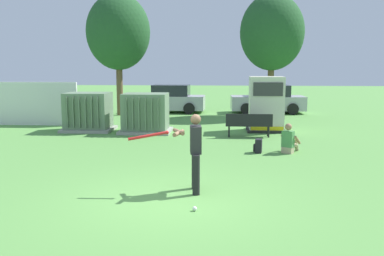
{
  "coord_description": "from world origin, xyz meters",
  "views": [
    {
      "loc": [
        1.05,
        -8.55,
        2.82
      ],
      "look_at": [
        0.19,
        3.5,
        1.0
      ],
      "focal_mm": 39.85,
      "sensor_mm": 36.0,
      "label": 1
    }
  ],
  "objects_px": {
    "batter": "(193,149)",
    "parked_car_leftmost": "(169,99)",
    "park_bench": "(249,123)",
    "parked_car_left_of_center": "(268,100)",
    "seated_spectator": "(289,141)",
    "generator_enclosure": "(266,104)",
    "backpack": "(258,146)",
    "transformer_mid_west": "(146,113)",
    "sports_ball": "(195,209)",
    "transformer_west": "(88,112)"
  },
  "relations": [
    {
      "from": "batter",
      "to": "parked_car_leftmost",
      "type": "relative_size",
      "value": 0.41
    },
    {
      "from": "park_bench",
      "to": "parked_car_left_of_center",
      "type": "bearing_deg",
      "value": 79.14
    },
    {
      "from": "park_bench",
      "to": "seated_spectator",
      "type": "height_order",
      "value": "seated_spectator"
    },
    {
      "from": "generator_enclosure",
      "to": "seated_spectator",
      "type": "xyz_separation_m",
      "value": [
        0.31,
        -4.45,
        -0.76
      ]
    },
    {
      "from": "backpack",
      "to": "seated_spectator",
      "type": "bearing_deg",
      "value": 4.13
    },
    {
      "from": "transformer_mid_west",
      "to": "sports_ball",
      "type": "relative_size",
      "value": 23.33
    },
    {
      "from": "batter",
      "to": "parked_car_leftmost",
      "type": "height_order",
      "value": "batter"
    },
    {
      "from": "parked_car_left_of_center",
      "to": "parked_car_leftmost",
      "type": "bearing_deg",
      "value": -179.47
    },
    {
      "from": "parked_car_leftmost",
      "to": "transformer_west",
      "type": "bearing_deg",
      "value": -109.66
    },
    {
      "from": "park_bench",
      "to": "batter",
      "type": "height_order",
      "value": "batter"
    },
    {
      "from": "transformer_mid_west",
      "to": "sports_ball",
      "type": "xyz_separation_m",
      "value": [
        2.66,
        -9.45,
        -0.74
      ]
    },
    {
      "from": "batter",
      "to": "sports_ball",
      "type": "bearing_deg",
      "value": -84.65
    },
    {
      "from": "batter",
      "to": "backpack",
      "type": "xyz_separation_m",
      "value": [
        1.8,
        4.35,
        -0.76
      ]
    },
    {
      "from": "batter",
      "to": "seated_spectator",
      "type": "relative_size",
      "value": 1.81
    },
    {
      "from": "transformer_west",
      "to": "parked_car_left_of_center",
      "type": "height_order",
      "value": "same"
    },
    {
      "from": "batter",
      "to": "backpack",
      "type": "relative_size",
      "value": 3.95
    },
    {
      "from": "backpack",
      "to": "parked_car_leftmost",
      "type": "relative_size",
      "value": 0.1
    },
    {
      "from": "park_bench",
      "to": "batter",
      "type": "distance_m",
      "value": 7.5
    },
    {
      "from": "transformer_west",
      "to": "parked_car_left_of_center",
      "type": "xyz_separation_m",
      "value": [
        8.34,
        7.26,
        -0.04
      ]
    },
    {
      "from": "transformer_west",
      "to": "transformer_mid_west",
      "type": "distance_m",
      "value": 2.53
    },
    {
      "from": "parked_car_left_of_center",
      "to": "batter",
      "type": "bearing_deg",
      "value": -101.81
    },
    {
      "from": "sports_ball",
      "to": "parked_car_left_of_center",
      "type": "relative_size",
      "value": 0.02
    },
    {
      "from": "park_bench",
      "to": "parked_car_leftmost",
      "type": "bearing_deg",
      "value": 116.39
    },
    {
      "from": "transformer_west",
      "to": "backpack",
      "type": "bearing_deg",
      "value": -30.93
    },
    {
      "from": "transformer_mid_west",
      "to": "seated_spectator",
      "type": "distance_m",
      "value": 6.53
    },
    {
      "from": "backpack",
      "to": "parked_car_leftmost",
      "type": "bearing_deg",
      "value": 110.7
    },
    {
      "from": "transformer_mid_west",
      "to": "parked_car_left_of_center",
      "type": "relative_size",
      "value": 0.49
    },
    {
      "from": "transformer_mid_west",
      "to": "sports_ball",
      "type": "distance_m",
      "value": 9.85
    },
    {
      "from": "transformer_west",
      "to": "seated_spectator",
      "type": "xyz_separation_m",
      "value": [
        7.83,
        -4.03,
        -0.41
      ]
    },
    {
      "from": "generator_enclosure",
      "to": "parked_car_left_of_center",
      "type": "relative_size",
      "value": 0.54
    },
    {
      "from": "park_bench",
      "to": "seated_spectator",
      "type": "relative_size",
      "value": 1.87
    },
    {
      "from": "seated_spectator",
      "to": "parked_car_left_of_center",
      "type": "relative_size",
      "value": 0.23
    },
    {
      "from": "transformer_mid_west",
      "to": "parked_car_leftmost",
      "type": "bearing_deg",
      "value": 89.54
    },
    {
      "from": "transformer_mid_west",
      "to": "seated_spectator",
      "type": "relative_size",
      "value": 2.18
    },
    {
      "from": "park_bench",
      "to": "parked_car_left_of_center",
      "type": "xyz_separation_m",
      "value": [
        1.61,
        8.42,
        0.22
      ]
    },
    {
      "from": "seated_spectator",
      "to": "backpack",
      "type": "bearing_deg",
      "value": -175.87
    },
    {
      "from": "generator_enclosure",
      "to": "park_bench",
      "type": "xyz_separation_m",
      "value": [
        -0.8,
        -1.57,
        -0.6
      ]
    },
    {
      "from": "generator_enclosure",
      "to": "parked_car_leftmost",
      "type": "xyz_separation_m",
      "value": [
        -4.95,
        6.79,
        -0.38
      ]
    },
    {
      "from": "transformer_west",
      "to": "backpack",
      "type": "relative_size",
      "value": 4.77
    },
    {
      "from": "generator_enclosure",
      "to": "parked_car_leftmost",
      "type": "height_order",
      "value": "generator_enclosure"
    },
    {
      "from": "transformer_mid_west",
      "to": "parked_car_left_of_center",
      "type": "height_order",
      "value": "same"
    },
    {
      "from": "transformer_mid_west",
      "to": "park_bench",
      "type": "bearing_deg",
      "value": -11.82
    },
    {
      "from": "seated_spectator",
      "to": "parked_car_leftmost",
      "type": "xyz_separation_m",
      "value": [
        -5.26,
        11.24,
        0.38
      ]
    },
    {
      "from": "transformer_west",
      "to": "batter",
      "type": "distance_m",
      "value": 9.85
    },
    {
      "from": "transformer_mid_west",
      "to": "parked_car_left_of_center",
      "type": "distance_m",
      "value": 9.52
    },
    {
      "from": "transformer_west",
      "to": "transformer_mid_west",
      "type": "bearing_deg",
      "value": -6.23
    },
    {
      "from": "transformer_mid_west",
      "to": "park_bench",
      "type": "distance_m",
      "value": 4.31
    },
    {
      "from": "transformer_west",
      "to": "transformer_mid_west",
      "type": "height_order",
      "value": "same"
    },
    {
      "from": "batter",
      "to": "sports_ball",
      "type": "distance_m",
      "value": 1.58
    },
    {
      "from": "generator_enclosure",
      "to": "batter",
      "type": "relative_size",
      "value": 1.32
    }
  ]
}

